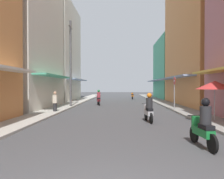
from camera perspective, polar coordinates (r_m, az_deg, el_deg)
The scene contains 15 objects.
ground_plane at distance 21.79m, azimuth 1.86°, elevation -4.23°, with size 99.16×99.16×0.00m, color #424244.
sidewalk_left at distance 22.39m, azimuth -11.26°, elevation -3.96°, with size 1.82×53.07×0.12m, color #ADA89E.
sidewalk_right at distance 22.34m, azimuth 15.02°, elevation -3.98°, with size 1.82×53.07×0.12m, color gray.
building_left_mid at distance 21.34m, azimuth -23.69°, elevation 12.43°, with size 7.05×9.02×12.49m.
building_left_far at distance 30.43m, azimuth -15.44°, elevation 9.02°, with size 7.05×9.49×12.54m.
building_right_mid at distance 25.28m, azimuth 23.64°, elevation 16.62°, with size 7.05×12.64×17.68m.
building_right_far at distance 35.54m, azimuth 16.66°, elevation 5.12°, with size 7.05×9.90×9.19m.
motorbike_orange at distance 32.86m, azimuth 5.34°, elevation -1.64°, with size 0.55×1.81×0.96m.
motorbike_silver at distance 12.03m, azimuth 9.51°, elevation -5.03°, with size 0.55×1.81×1.58m.
motorbike_maroon at distance 22.46m, azimuth -3.53°, elevation -2.28°, with size 0.61×1.79×1.58m.
motorbike_green at distance 7.53m, azimuth 22.60°, elevation -8.62°, with size 0.55×1.81×1.58m.
pedestrian_midway at distance 16.40m, azimuth -14.65°, elevation -3.22°, with size 0.34×0.34×1.56m.
vendor_umbrella at distance 12.77m, azimuth 25.20°, elevation 1.05°, with size 1.95×1.95×2.22m.
utility_pole at distance 20.39m, azimuth -10.75°, elevation 6.74°, with size 0.20×1.20×7.90m.
street_sign_no_entry at distance 17.63m, azimuth 15.94°, elevation 0.12°, with size 0.07×0.60×2.65m.
Camera 1 is at (0.11, -3.16, 1.94)m, focal length 35.08 mm.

